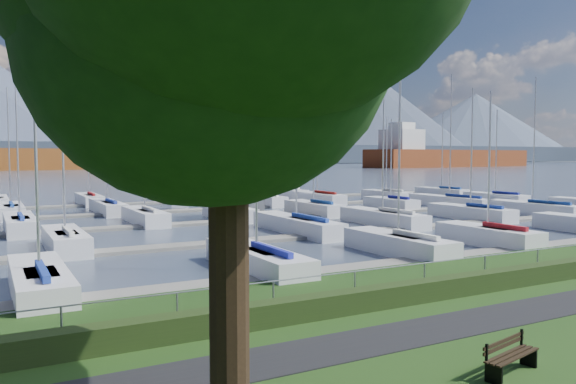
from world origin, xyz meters
TOP-DOWN VIEW (x-y plane):
  - path at (0.00, -3.00)m, footprint 160.00×2.00m
  - water at (0.00, 260.00)m, footprint 800.00×540.00m
  - hedge at (0.00, -0.40)m, footprint 80.00×0.70m
  - fence at (0.00, 0.00)m, footprint 80.00×0.04m
  - foothill at (0.00, 330.00)m, footprint 900.00×80.00m
  - mountains at (7.35, 404.62)m, footprint 1190.00×360.00m
  - docks at (0.00, 26.00)m, footprint 90.00×41.60m
  - bench_left at (-4.13, -6.32)m, footprint 1.85×0.80m
  - crane at (4.75, 30.06)m, footprint 6.75×13.17m
  - cargo_ship_mid at (14.33, 211.71)m, footprint 106.87×29.98m
  - cargo_ship_east at (171.53, 177.47)m, footprint 96.59×30.00m
  - sailboat_fleet at (-2.21, 28.95)m, footprint 76.17×49.54m

SIDE VIEW (x-z plane):
  - water at x=0.00m, z-range -0.50..-0.30m
  - docks at x=0.00m, z-range -0.34..-0.09m
  - path at x=0.00m, z-range -0.01..0.03m
  - hedge at x=0.00m, z-range 0.00..0.70m
  - bench_left at x=-4.13m, z-range -0.01..0.84m
  - fence at x=0.00m, z-range 1.18..1.22m
  - cargo_ship_mid at x=14.33m, z-range -7.26..14.24m
  - cargo_ship_east at x=171.53m, z-range -7.17..14.33m
  - crane at x=4.75m, z-range -5.85..16.50m
  - sailboat_fleet at x=-2.21m, z-range -1.50..12.28m
  - foothill at x=0.00m, z-range 0.00..12.00m
  - mountains at x=7.35m, z-range -10.82..104.18m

